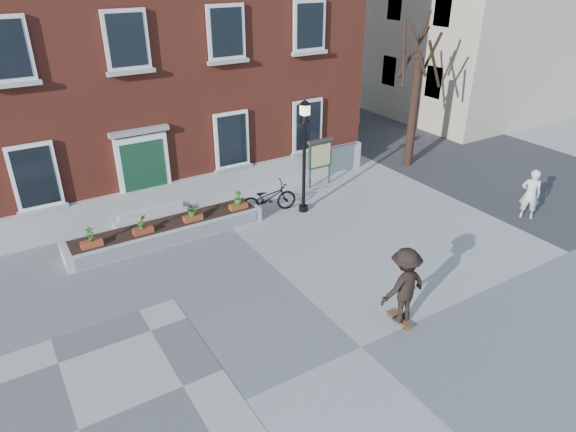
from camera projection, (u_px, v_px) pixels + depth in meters
ground at (361, 347)px, 11.72m from camera, size 100.00×100.00×0.00m
checker_patch at (79, 430)px, 9.67m from camera, size 6.00×6.00×0.01m
bicycle at (268, 198)px, 17.64m from camera, size 2.13×1.01×1.08m
parked_car at (334, 106)px, 27.88m from camera, size 2.39×4.32×1.35m
bystander at (530, 194)px, 17.11m from camera, size 0.74×0.76×1.76m
brick_building at (84, 8)px, 18.52m from camera, size 18.40×10.85×12.60m
planter_assembly at (168, 230)px, 16.09m from camera, size 6.20×1.12×1.15m
bare_tree at (415, 99)px, 20.74m from camera, size 1.83×1.83×6.16m
lamp_post at (304, 141)px, 16.83m from camera, size 0.40×0.40×3.93m
notice_board at (320, 155)px, 19.37m from camera, size 1.10×0.16×1.87m
skateboarder at (404, 285)px, 12.08m from camera, size 1.26×0.78×2.03m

